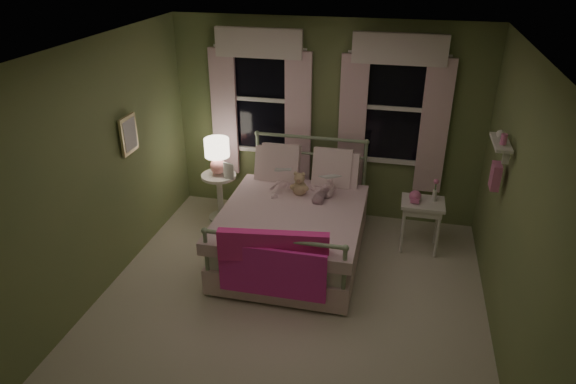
% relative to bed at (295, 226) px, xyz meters
% --- Properties ---
extents(room_shell, '(4.20, 4.20, 4.20)m').
position_rel_bed_xyz_m(room_shell, '(0.15, -0.94, 0.92)').
color(room_shell, beige).
rests_on(room_shell, ground).
extents(bed, '(1.58, 2.04, 1.18)m').
position_rel_bed_xyz_m(bed, '(0.00, 0.00, 0.00)').
color(bed, white).
rests_on(bed, ground).
extents(pink_throw, '(1.10, 0.25, 0.71)m').
position_rel_bed_xyz_m(pink_throw, '(-0.00, -1.03, 0.23)').
color(pink_throw, '#F93097').
rests_on(pink_throw, bed).
extents(child_left, '(0.26, 0.17, 0.70)m').
position_rel_bed_xyz_m(child_left, '(-0.28, 0.42, 0.53)').
color(child_left, '#F7D1DD').
rests_on(child_left, bed).
extents(child_right, '(0.41, 0.34, 0.76)m').
position_rel_bed_xyz_m(child_right, '(0.28, 0.42, 0.56)').
color(child_right, '#F7D1DD').
rests_on(child_right, bed).
extents(book_left, '(0.22, 0.15, 0.26)m').
position_rel_bed_xyz_m(book_left, '(-0.28, 0.17, 0.58)').
color(book_left, beige).
rests_on(book_left, child_left).
extents(book_right, '(0.23, 0.19, 0.26)m').
position_rel_bed_xyz_m(book_right, '(0.28, 0.17, 0.54)').
color(book_right, beige).
rests_on(book_right, child_right).
extents(teddy_bear, '(0.23, 0.19, 0.31)m').
position_rel_bed_xyz_m(teddy_bear, '(-0.00, 0.26, 0.41)').
color(teddy_bear, tan).
rests_on(teddy_bear, bed).
extents(nightstand_left, '(0.46, 0.46, 0.65)m').
position_rel_bed_xyz_m(nightstand_left, '(-1.16, 0.63, 0.03)').
color(nightstand_left, white).
rests_on(nightstand_left, ground).
extents(table_lamp, '(0.32, 0.32, 0.48)m').
position_rel_bed_xyz_m(table_lamp, '(-1.16, 0.63, 0.57)').
color(table_lamp, pink).
rests_on(table_lamp, nightstand_left).
extents(book_nightstand, '(0.23, 0.26, 0.02)m').
position_rel_bed_xyz_m(book_nightstand, '(-1.06, 0.55, 0.27)').
color(book_nightstand, beige).
rests_on(book_nightstand, nightstand_left).
extents(nightstand_right, '(0.50, 0.40, 0.64)m').
position_rel_bed_xyz_m(nightstand_right, '(1.45, 0.45, 0.17)').
color(nightstand_right, white).
rests_on(nightstand_right, ground).
extents(pink_toy, '(0.14, 0.18, 0.14)m').
position_rel_bed_xyz_m(pink_toy, '(1.35, 0.44, 0.32)').
color(pink_toy, pink).
rests_on(pink_toy, nightstand_right).
extents(bud_vase, '(0.06, 0.06, 0.28)m').
position_rel_bed_xyz_m(bud_vase, '(1.57, 0.50, 0.41)').
color(bud_vase, white).
rests_on(bud_vase, nightstand_right).
extents(window_left, '(1.34, 0.13, 1.96)m').
position_rel_bed_xyz_m(window_left, '(-0.70, 1.09, 1.24)').
color(window_left, black).
rests_on(window_left, room_shell).
extents(window_right, '(1.34, 0.13, 1.96)m').
position_rel_bed_xyz_m(window_right, '(1.00, 1.09, 1.24)').
color(window_right, black).
rests_on(window_right, room_shell).
extents(wall_shelf, '(0.15, 0.50, 0.60)m').
position_rel_bed_xyz_m(wall_shelf, '(2.05, -0.24, 1.14)').
color(wall_shelf, white).
rests_on(wall_shelf, room_shell).
extents(framed_picture, '(0.03, 0.32, 0.42)m').
position_rel_bed_xyz_m(framed_picture, '(-1.79, -0.34, 1.12)').
color(framed_picture, beige).
rests_on(framed_picture, room_shell).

